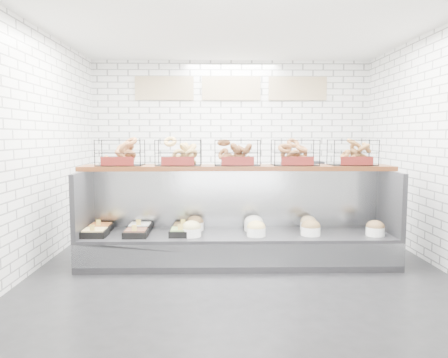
{
  "coord_description": "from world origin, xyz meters",
  "views": [
    {
      "loc": [
        -0.28,
        -5.24,
        1.65
      ],
      "look_at": [
        -0.17,
        0.45,
        1.09
      ],
      "focal_mm": 35.0,
      "sensor_mm": 36.0,
      "label": 1
    }
  ],
  "objects": [
    {
      "name": "display_case",
      "position": [
        -0.02,
        0.34,
        0.33
      ],
      "size": [
        4.0,
        0.9,
        1.2
      ],
      "color": "black",
      "rests_on": "ground"
    },
    {
      "name": "bagel_shelf",
      "position": [
        -0.01,
        0.52,
        1.39
      ],
      "size": [
        4.1,
        0.5,
        0.4
      ],
      "color": "#46210F",
      "rests_on": "display_case"
    },
    {
      "name": "prep_counter",
      "position": [
        -0.01,
        2.43,
        0.47
      ],
      "size": [
        4.0,
        0.6,
        1.2
      ],
      "color": "#93969B",
      "rests_on": "ground"
    },
    {
      "name": "room_shell",
      "position": [
        0.0,
        0.6,
        2.06
      ],
      "size": [
        5.02,
        5.51,
        3.01
      ],
      "color": "white",
      "rests_on": "ground"
    },
    {
      "name": "ground",
      "position": [
        0.0,
        0.0,
        0.0
      ],
      "size": [
        5.5,
        5.5,
        0.0
      ],
      "primitive_type": "plane",
      "color": "black",
      "rests_on": "ground"
    }
  ]
}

